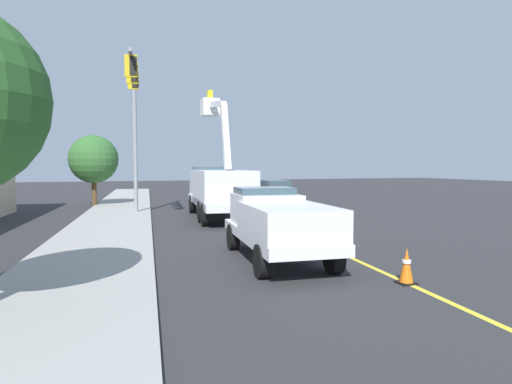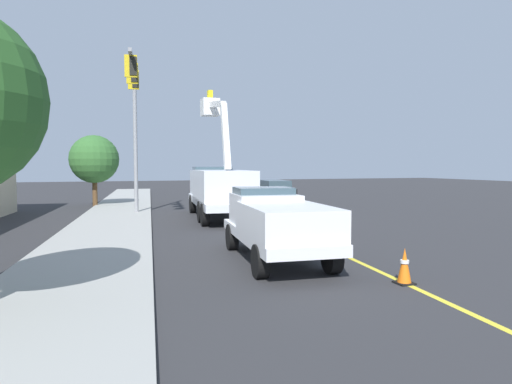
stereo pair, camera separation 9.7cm
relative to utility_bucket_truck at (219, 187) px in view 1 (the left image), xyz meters
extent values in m
plane|color=#2D2D30|center=(-2.03, -2.07, -1.61)|extent=(120.00, 120.00, 0.00)
cube|color=#9E9E99|center=(-1.39, 5.43, -1.55)|extent=(60.09, 8.65, 0.12)
cube|color=yellow|center=(-2.03, -2.07, -1.61)|extent=(49.84, 4.38, 0.01)
cube|color=white|center=(-0.19, 0.01, -0.71)|extent=(8.38, 3.18, 0.36)
cube|color=white|center=(2.43, -0.21, 0.06)|extent=(2.81, 2.56, 1.60)
cube|color=#384C56|center=(2.63, -0.23, 0.76)|extent=(1.97, 2.24, 0.64)
cube|color=white|center=(-1.17, 0.09, 0.01)|extent=(5.44, 2.93, 1.80)
cube|color=white|center=(-2.26, 0.22, 2.53)|extent=(1.02, 0.29, 3.20)
cube|color=white|center=(-0.51, 0.24, 4.26)|extent=(2.80, 0.31, 0.61)
cube|color=white|center=(0.88, 0.25, 4.27)|extent=(0.90, 0.90, 0.90)
cube|color=yellow|center=(0.88, 0.25, 4.87)|extent=(0.36, 0.24, 0.60)
cylinder|color=black|center=(2.77, 0.89, -1.09)|extent=(1.06, 0.43, 1.04)
cylinder|color=black|center=(2.58, -1.35, -1.09)|extent=(1.06, 0.43, 1.04)
cylinder|color=black|center=(-1.56, 1.25, -1.09)|extent=(1.06, 0.43, 1.04)
cylinder|color=black|center=(-1.75, -0.99, -1.09)|extent=(1.06, 0.43, 1.04)
cylinder|color=black|center=(-2.87, 1.37, -1.09)|extent=(1.06, 0.43, 1.04)
cylinder|color=black|center=(-3.06, -0.88, -1.09)|extent=(1.06, 0.43, 1.04)
cube|color=white|center=(-10.45, 0.88, -0.86)|extent=(5.76, 2.57, 0.30)
cube|color=white|center=(-9.22, 0.77, -0.31)|extent=(2.17, 2.10, 1.10)
cube|color=#384C56|center=(-9.02, 0.76, 0.17)|extent=(1.49, 1.87, 0.56)
cube|color=white|center=(-11.46, 0.96, -0.46)|extent=(3.53, 2.38, 1.10)
cylinder|color=black|center=(-8.53, 1.66, -1.19)|extent=(0.86, 0.37, 0.84)
cylinder|color=black|center=(-8.69, -0.22, -1.19)|extent=(0.86, 0.37, 0.84)
cylinder|color=black|center=(-12.21, 1.98, -1.19)|extent=(0.86, 0.37, 0.84)
cylinder|color=black|center=(-12.37, 0.09, -1.19)|extent=(0.86, 0.37, 0.84)
cube|color=black|center=(7.23, -5.92, -0.82)|extent=(4.94, 2.30, 0.70)
cube|color=#384C56|center=(7.38, -5.94, -0.22)|extent=(3.58, 1.96, 0.60)
cylinder|color=black|center=(5.53, -6.64, -1.27)|extent=(0.70, 0.30, 0.68)
cylinder|color=black|center=(5.68, -4.93, -1.27)|extent=(0.70, 0.30, 0.68)
cylinder|color=black|center=(8.79, -6.91, -1.27)|extent=(0.70, 0.30, 0.68)
cylinder|color=black|center=(8.93, -5.21, -1.27)|extent=(0.70, 0.30, 0.68)
cube|color=black|center=(-13.76, -1.04, -1.59)|extent=(0.40, 0.40, 0.04)
cone|color=orange|center=(-13.76, -1.04, -1.17)|extent=(0.32, 0.32, 0.81)
cylinder|color=white|center=(-13.76, -1.04, -1.09)|extent=(0.20, 0.20, 0.08)
cube|color=black|center=(-4.96, -1.69, -1.59)|extent=(0.40, 0.40, 0.04)
cone|color=orange|center=(-4.96, -1.69, -1.21)|extent=(0.32, 0.32, 0.71)
cylinder|color=white|center=(-4.96, -1.69, -1.14)|extent=(0.20, 0.20, 0.08)
cube|color=black|center=(3.86, -2.52, -1.59)|extent=(0.40, 0.40, 0.04)
cone|color=orange|center=(3.86, -2.52, -1.23)|extent=(0.32, 0.32, 0.69)
cylinder|color=white|center=(3.86, -2.52, -1.16)|extent=(0.20, 0.20, 0.08)
cylinder|color=gray|center=(3.39, 4.02, 2.83)|extent=(0.22, 0.22, 8.87)
cube|color=gray|center=(0.60, 4.25, 6.22)|extent=(5.60, 0.63, 0.16)
cube|color=gold|center=(1.80, 4.15, 5.67)|extent=(0.17, 0.57, 1.00)
cube|color=black|center=(1.79, 4.05, 5.67)|extent=(0.23, 0.34, 0.84)
cube|color=gold|center=(0.20, 4.29, 5.67)|extent=(0.17, 0.57, 1.00)
cube|color=black|center=(0.20, 4.19, 5.67)|extent=(0.23, 0.34, 0.84)
cube|color=gold|center=(-1.39, 4.42, 5.67)|extent=(0.17, 0.57, 1.00)
cube|color=black|center=(-1.40, 4.32, 5.67)|extent=(0.23, 0.34, 0.84)
cylinder|color=brown|center=(8.77, 6.40, -0.58)|extent=(0.32, 0.32, 2.06)
sphere|color=#33662D|center=(8.77, 6.40, 1.58)|extent=(3.21, 3.21, 3.21)
camera|label=1|loc=(-21.96, 5.50, 1.15)|focal=30.15mm
camera|label=2|loc=(-21.99, 5.41, 1.15)|focal=30.15mm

